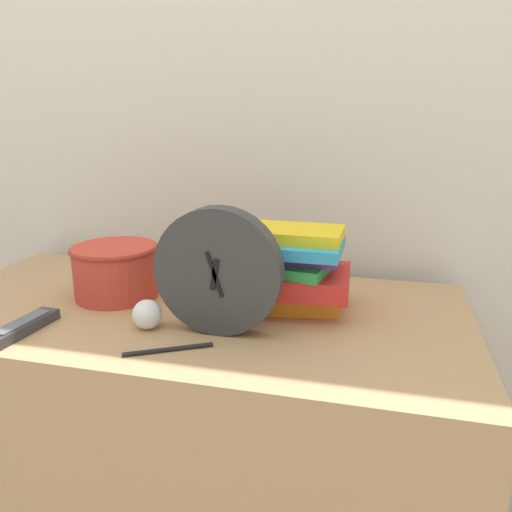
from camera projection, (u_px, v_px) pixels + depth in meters
wall_back at (234, 96)px, 1.28m from camera, size 6.00×0.04×2.40m
desk at (193, 458)px, 1.16m from camera, size 1.17×0.58×0.76m
desk_clock at (218, 272)px, 0.91m from camera, size 0.24×0.04×0.24m
book_stack at (291, 269)px, 1.03m from camera, size 0.24×0.19×0.18m
basket at (116, 269)px, 1.11m from camera, size 0.19×0.19×0.12m
tv_remote at (22, 327)px, 0.93m from camera, size 0.05×0.16×0.02m
crumpled_paper_ball at (147, 314)px, 0.95m from camera, size 0.06×0.06×0.06m
pen at (168, 349)px, 0.86m from camera, size 0.14×0.08×0.01m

